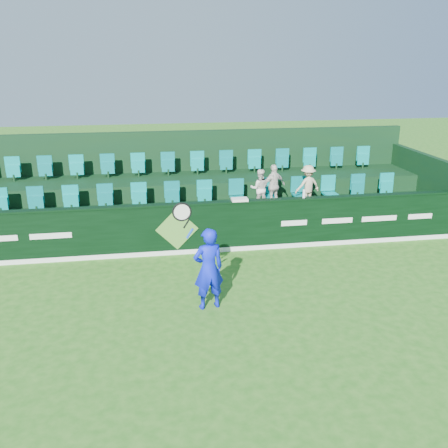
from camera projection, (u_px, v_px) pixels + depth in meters
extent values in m
plane|color=#226518|center=(193.00, 333.00, 9.31)|extent=(60.00, 60.00, 0.00)
cube|color=black|center=(177.00, 230.00, 12.84)|extent=(16.00, 0.20, 1.30)
cube|color=black|center=(176.00, 205.00, 12.62)|extent=(16.00, 0.24, 0.05)
cube|color=white|center=(178.00, 252.00, 12.93)|extent=(16.00, 0.02, 0.12)
cube|color=#548C33|center=(177.00, 229.00, 12.72)|extent=(1.10, 0.02, 1.10)
cube|color=white|center=(51.00, 236.00, 12.25)|extent=(1.00, 0.01, 0.14)
cube|color=white|center=(294.00, 223.00, 13.19)|extent=(0.70, 0.01, 0.14)
cube|color=white|center=(337.00, 221.00, 13.37)|extent=(0.85, 0.01, 0.14)
cube|color=white|center=(379.00, 218.00, 13.55)|extent=(1.00, 0.01, 0.14)
cube|color=white|center=(420.00, 216.00, 13.74)|extent=(0.70, 0.01, 0.14)
cube|color=black|center=(174.00, 225.00, 13.95)|extent=(16.00, 2.00, 0.80)
cube|color=black|center=(170.00, 198.00, 15.64)|extent=(16.00, 1.80, 1.30)
cube|color=black|center=(167.00, 171.00, 16.37)|extent=(16.00, 0.20, 2.60)
cube|color=black|center=(421.00, 185.00, 15.79)|extent=(0.20, 4.00, 2.00)
cube|color=#058B84|center=(172.00, 197.00, 14.10)|extent=(13.50, 0.50, 0.60)
cube|color=#058B84|center=(168.00, 166.00, 15.62)|extent=(13.50, 0.50, 0.60)
imported|color=#0D1CE2|center=(208.00, 269.00, 9.99)|extent=(0.69, 0.52, 1.72)
cylinder|color=#143FBF|center=(190.00, 233.00, 9.58)|extent=(0.16, 0.04, 0.21)
cylinder|color=black|center=(186.00, 224.00, 9.50)|extent=(0.14, 0.03, 0.19)
torus|color=black|center=(182.00, 212.00, 9.41)|extent=(0.52, 0.04, 0.52)
cylinder|color=silver|center=(182.00, 212.00, 9.41)|extent=(0.43, 0.01, 0.43)
imported|color=silver|center=(260.00, 188.00, 14.03)|extent=(0.59, 0.49, 1.10)
imported|color=silver|center=(274.00, 186.00, 14.07)|extent=(0.78, 0.53, 1.22)
imported|color=#C6B78C|center=(308.00, 185.00, 14.23)|extent=(0.83, 0.59, 1.17)
cube|color=white|center=(240.00, 200.00, 12.85)|extent=(0.42, 0.27, 0.06)
cylinder|color=white|center=(304.00, 194.00, 13.09)|extent=(0.07, 0.07, 0.22)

